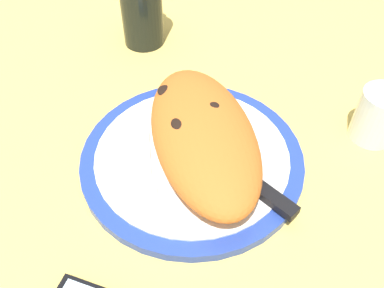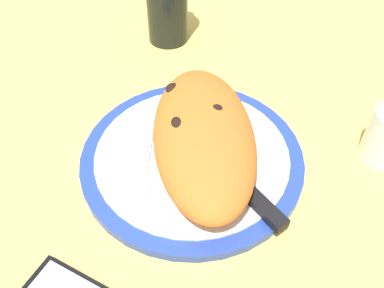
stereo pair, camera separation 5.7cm
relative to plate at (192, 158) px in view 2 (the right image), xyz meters
The scene contains 5 objects.
ground_plane 2.36cm from the plate, ahead, with size 150.00×150.00×3.00cm, color #DBB756.
plate is the anchor object (origin of this frame).
calzone 4.63cm from the plate, 96.59° to the left, with size 28.67×14.63×6.79cm.
fork 6.86cm from the plate, 73.78° to the right, with size 17.50×3.05×0.40cm.
knife 8.87cm from the plate, 44.06° to the left, with size 20.27×14.15×1.20cm.
Camera 2 is at (39.00, -1.91, 45.94)cm, focal length 38.99 mm.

